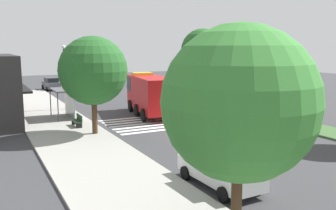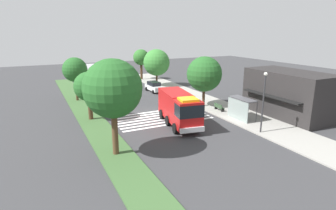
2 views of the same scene
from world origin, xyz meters
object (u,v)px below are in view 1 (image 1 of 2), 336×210
bench_near_shelter (78,120)px  bus_stop_shelter (66,97)px  parked_car_mid (51,84)px  median_tree_west (269,72)px  median_tree_center (203,51)px  fire_truck (149,93)px  sidewalk_tree_west (239,103)px  parked_car_west (220,168)px  street_lamp (65,72)px  sidewalk_tree_center (93,71)px

bench_near_shelter → bus_stop_shelter: bearing=0.1°
parked_car_mid → median_tree_west: bearing=-160.0°
parked_car_mid → median_tree_center: bearing=-150.1°
fire_truck → parked_car_mid: 24.76m
parked_car_mid → sidewalk_tree_west: (-45.63, 2.20, 3.53)m
bus_stop_shelter → sidewalk_tree_west: bearing=-178.7°
parked_car_west → fire_truck: bearing=-15.8°
parked_car_west → street_lamp: street_lamp is taller
fire_truck → parked_car_west: bearing=174.9°
street_lamp → sidewalk_tree_west: (-27.15, 0.40, 0.66)m
sidewalk_tree_west → sidewalk_tree_center: 15.86m
parked_car_mid → bus_stop_shelter: (-22.88, 2.73, 0.97)m
sidewalk_tree_west → sidewalk_tree_center: sidewalk_tree_center is taller
fire_truck → median_tree_west: median_tree_west is taller
bench_near_shelter → sidewalk_tree_west: 19.15m
bus_stop_shelter → sidewalk_tree_center: bearing=-175.6°
parked_car_west → median_tree_center: bearing=-32.2°
parked_car_mid → sidewalk_tree_center: 30.07m
bench_near_shelter → median_tree_center: median_tree_center is taller
bus_stop_shelter → median_tree_west: bearing=-116.1°
street_lamp → sidewalk_tree_center: sidewalk_tree_center is taller
street_lamp → parked_car_mid: bearing=-5.6°
sidewalk_tree_west → median_tree_west: size_ratio=1.21×
parked_car_west → median_tree_center: median_tree_center is taller
fire_truck → parked_car_west: size_ratio=1.94×
sidewalk_tree_center → fire_truck: bearing=-50.8°
fire_truck → median_tree_center: bearing=-53.7°
street_lamp → median_tree_west: street_lamp is taller
parked_car_mid → bus_stop_shelter: size_ratio=1.24×
fire_truck → street_lamp: street_lamp is taller
sidewalk_tree_west → median_tree_west: (15.08, -15.12, -0.46)m
sidewalk_tree_west → parked_car_west: bearing=-29.2°
parked_car_mid → sidewalk_tree_center: (-29.77, 2.20, 3.60)m
fire_truck → bus_stop_shelter: size_ratio=2.44×
parked_car_west → median_tree_west: median_tree_west is taller
parked_car_mid → sidewalk_tree_west: size_ratio=0.65×
parked_car_west → bench_near_shelter: (14.82, 2.72, -0.27)m
bench_near_shelter → median_tree_west: (-3.67, -15.64, 3.39)m
sidewalk_tree_center → bench_near_shelter: bearing=10.1°
sidewalk_tree_center → parked_car_west: bearing=-169.5°
bus_stop_shelter → street_lamp: 4.88m
bench_near_shelter → fire_truck: bearing=-70.5°
fire_truck → bench_near_shelter: (-2.55, 7.19, -1.45)m
parked_car_mid → median_tree_west: median_tree_west is taller
street_lamp → sidewalk_tree_west: size_ratio=0.92×
bench_near_shelter → sidewalk_tree_center: 4.91m
parked_car_west → sidewalk_tree_center: (11.92, 2.20, 3.66)m
parked_car_mid → median_tree_west: 33.31m
parked_car_west → bus_stop_shelter: (18.82, 2.73, 1.02)m
bus_stop_shelter → sidewalk_tree_center: (-6.89, -0.53, 2.63)m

